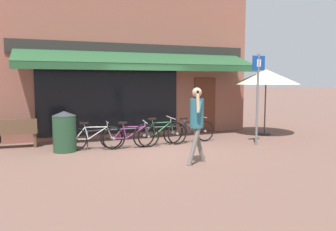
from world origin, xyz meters
The scene contains 12 objects.
ground_plane centered at (0.00, 0.00, 0.00)m, with size 160.00×160.00×0.00m, color brown.
shop_front centered at (0.09, 4.25, 3.15)m, with size 8.89×4.44×6.31m.
bike_rack_rail centered at (-0.22, 0.99, 0.47)m, with size 3.54×0.04×0.57m.
bicycle_silver centered at (-1.78, 0.92, 0.36)m, with size 1.69×0.52×0.81m.
bicycle_purple centered at (-0.72, 0.70, 0.36)m, with size 1.70×0.52×0.81m.
bicycle_green centered at (0.18, 0.83, 0.39)m, with size 1.76×0.52×0.89m.
bicycle_black centered at (1.31, 0.88, 0.37)m, with size 1.76×0.52×0.83m.
pedestrian_adult centered at (0.29, -1.56, 1.14)m, with size 0.60×0.57×1.84m.
litter_bin centered at (-2.57, 0.98, 0.57)m, with size 0.65×0.65×1.14m.
parking_sign centered at (3.04, -0.16, 1.69)m, with size 0.44×0.07×2.80m.
cafe_parasol centered at (4.53, 1.37, 2.12)m, with size 2.40×2.40×2.39m.
park_bench centered at (-4.07, 2.04, 0.46)m, with size 1.62×0.53×0.87m.
Camera 1 is at (-3.15, -8.50, 1.98)m, focal length 35.00 mm.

